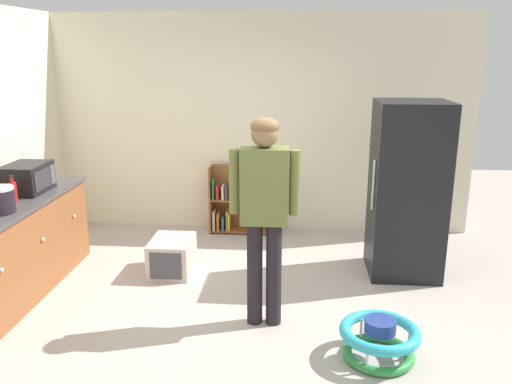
{
  "coord_description": "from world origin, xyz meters",
  "views": [
    {
      "loc": [
        0.46,
        -4.12,
        2.26
      ],
      "look_at": [
        0.08,
        0.5,
        0.98
      ],
      "focal_mm": 36.38,
      "sensor_mm": 36.0,
      "label": 1
    }
  ],
  "objects_px": {
    "baby_walker": "(379,339)",
    "pet_carrier": "(172,256)",
    "microwave": "(27,178)",
    "refrigerator": "(407,190)",
    "ketchup_bottle": "(13,191)",
    "bookshelf": "(238,204)",
    "kitchen_counter": "(12,249)",
    "standing_person": "(265,203)",
    "yellow_cup": "(25,178)"
  },
  "relations": [
    {
      "from": "bookshelf",
      "to": "standing_person",
      "type": "height_order",
      "value": "standing_person"
    },
    {
      "from": "microwave",
      "to": "yellow_cup",
      "type": "height_order",
      "value": "microwave"
    },
    {
      "from": "pet_carrier",
      "to": "microwave",
      "type": "relative_size",
      "value": 1.15
    },
    {
      "from": "baby_walker",
      "to": "microwave",
      "type": "relative_size",
      "value": 1.26
    },
    {
      "from": "bookshelf",
      "to": "ketchup_bottle",
      "type": "distance_m",
      "value": 2.71
    },
    {
      "from": "pet_carrier",
      "to": "microwave",
      "type": "distance_m",
      "value": 1.62
    },
    {
      "from": "refrigerator",
      "to": "ketchup_bottle",
      "type": "height_order",
      "value": "refrigerator"
    },
    {
      "from": "baby_walker",
      "to": "ketchup_bottle",
      "type": "distance_m",
      "value": 3.47
    },
    {
      "from": "kitchen_counter",
      "to": "bookshelf",
      "type": "xyz_separation_m",
      "value": [
        1.91,
        1.93,
        -0.09
      ]
    },
    {
      "from": "pet_carrier",
      "to": "ketchup_bottle",
      "type": "xyz_separation_m",
      "value": [
        -1.32,
        -0.54,
        0.82
      ]
    },
    {
      "from": "refrigerator",
      "to": "pet_carrier",
      "type": "distance_m",
      "value": 2.51
    },
    {
      "from": "standing_person",
      "to": "baby_walker",
      "type": "height_order",
      "value": "standing_person"
    },
    {
      "from": "pet_carrier",
      "to": "bookshelf",
      "type": "bearing_deg",
      "value": 67.79
    },
    {
      "from": "microwave",
      "to": "ketchup_bottle",
      "type": "distance_m",
      "value": 0.34
    },
    {
      "from": "baby_walker",
      "to": "ketchup_bottle",
      "type": "relative_size",
      "value": 2.46
    },
    {
      "from": "standing_person",
      "to": "pet_carrier",
      "type": "distance_m",
      "value": 1.67
    },
    {
      "from": "baby_walker",
      "to": "standing_person",
      "type": "bearing_deg",
      "value": 152.8
    },
    {
      "from": "microwave",
      "to": "ketchup_bottle",
      "type": "height_order",
      "value": "microwave"
    },
    {
      "from": "bookshelf",
      "to": "ketchup_bottle",
      "type": "height_order",
      "value": "ketchup_bottle"
    },
    {
      "from": "refrigerator",
      "to": "standing_person",
      "type": "distance_m",
      "value": 1.81
    },
    {
      "from": "kitchen_counter",
      "to": "ketchup_bottle",
      "type": "xyz_separation_m",
      "value": [
        0.05,
        0.06,
        0.55
      ]
    },
    {
      "from": "refrigerator",
      "to": "kitchen_counter",
      "type": "bearing_deg",
      "value": -167.8
    },
    {
      "from": "bookshelf",
      "to": "standing_person",
      "type": "bearing_deg",
      "value": -77.96
    },
    {
      "from": "refrigerator",
      "to": "baby_walker",
      "type": "distance_m",
      "value": 1.85
    },
    {
      "from": "kitchen_counter",
      "to": "standing_person",
      "type": "bearing_deg",
      "value": -8.4
    },
    {
      "from": "bookshelf",
      "to": "baby_walker",
      "type": "relative_size",
      "value": 1.41
    },
    {
      "from": "baby_walker",
      "to": "bookshelf",
      "type": "bearing_deg",
      "value": 116.77
    },
    {
      "from": "bookshelf",
      "to": "yellow_cup",
      "type": "bearing_deg",
      "value": -151.07
    },
    {
      "from": "refrigerator",
      "to": "yellow_cup",
      "type": "height_order",
      "value": "refrigerator"
    },
    {
      "from": "bookshelf",
      "to": "microwave",
      "type": "bearing_deg",
      "value": -141.2
    },
    {
      "from": "standing_person",
      "to": "yellow_cup",
      "type": "distance_m",
      "value": 2.84
    },
    {
      "from": "refrigerator",
      "to": "pet_carrier",
      "type": "relative_size",
      "value": 3.22
    },
    {
      "from": "pet_carrier",
      "to": "microwave",
      "type": "height_order",
      "value": "microwave"
    },
    {
      "from": "baby_walker",
      "to": "yellow_cup",
      "type": "bearing_deg",
      "value": 155.85
    },
    {
      "from": "pet_carrier",
      "to": "baby_walker",
      "type": "bearing_deg",
      "value": -36.47
    },
    {
      "from": "baby_walker",
      "to": "refrigerator",
      "type": "bearing_deg",
      "value": 73.98
    },
    {
      "from": "baby_walker",
      "to": "pet_carrier",
      "type": "xyz_separation_m",
      "value": [
        -1.93,
        1.42,
        0.02
      ]
    },
    {
      "from": "kitchen_counter",
      "to": "standing_person",
      "type": "distance_m",
      "value": 2.5
    },
    {
      "from": "kitchen_counter",
      "to": "baby_walker",
      "type": "bearing_deg",
      "value": -13.91
    },
    {
      "from": "refrigerator",
      "to": "bookshelf",
      "type": "height_order",
      "value": "refrigerator"
    },
    {
      "from": "kitchen_counter",
      "to": "ketchup_bottle",
      "type": "height_order",
      "value": "ketchup_bottle"
    },
    {
      "from": "yellow_cup",
      "to": "bookshelf",
      "type": "bearing_deg",
      "value": 28.93
    },
    {
      "from": "ketchup_bottle",
      "to": "yellow_cup",
      "type": "xyz_separation_m",
      "value": [
        -0.26,
        0.69,
        -0.05
      ]
    },
    {
      "from": "standing_person",
      "to": "pet_carrier",
      "type": "xyz_separation_m",
      "value": [
        -1.03,
        0.96,
        -0.89
      ]
    },
    {
      "from": "bookshelf",
      "to": "pet_carrier",
      "type": "height_order",
      "value": "bookshelf"
    },
    {
      "from": "microwave",
      "to": "kitchen_counter",
      "type": "bearing_deg",
      "value": -91.21
    },
    {
      "from": "kitchen_counter",
      "to": "yellow_cup",
      "type": "bearing_deg",
      "value": 105.83
    },
    {
      "from": "refrigerator",
      "to": "bookshelf",
      "type": "bearing_deg",
      "value": 148.9
    },
    {
      "from": "kitchen_counter",
      "to": "ketchup_bottle",
      "type": "relative_size",
      "value": 8.62
    },
    {
      "from": "kitchen_counter",
      "to": "microwave",
      "type": "relative_size",
      "value": 4.42
    }
  ]
}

